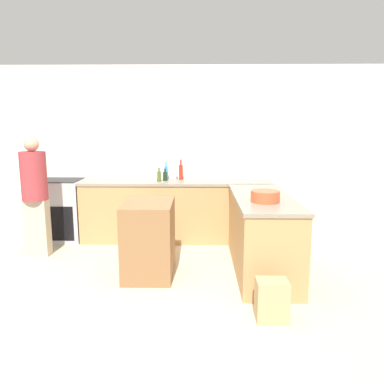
# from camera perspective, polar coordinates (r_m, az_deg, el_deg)

# --- Properties ---
(ground_plane) EXTENTS (14.00, 14.00, 0.00)m
(ground_plane) POSITION_cam_1_polar(r_m,az_deg,el_deg) (4.09, -4.02, -15.75)
(ground_plane) COLOR beige
(wall_back) EXTENTS (8.00, 0.06, 2.70)m
(wall_back) POSITION_cam_1_polar(r_m,az_deg,el_deg) (6.05, -2.21, 6.05)
(wall_back) COLOR white
(wall_back) RESTS_ON ground_plane
(counter_back) EXTENTS (2.93, 0.63, 0.94)m
(counter_back) POSITION_cam_1_polar(r_m,az_deg,el_deg) (5.85, -2.34, -2.82)
(counter_back) COLOR tan
(counter_back) RESTS_ON ground_plane
(counter_peninsula) EXTENTS (0.69, 1.88, 0.94)m
(counter_peninsula) POSITION_cam_1_polar(r_m,az_deg,el_deg) (4.72, 10.57, -6.19)
(counter_peninsula) COLOR tan
(counter_peninsula) RESTS_ON ground_plane
(range_oven) EXTENTS (0.74, 0.61, 0.95)m
(range_oven) POSITION_cam_1_polar(r_m,az_deg,el_deg) (6.23, -19.52, -2.57)
(range_oven) COLOR #ADADB2
(range_oven) RESTS_ON ground_plane
(island_table) EXTENTS (0.57, 0.83, 0.89)m
(island_table) POSITION_cam_1_polar(r_m,az_deg,el_deg) (4.55, -6.56, -7.03)
(island_table) COLOR brown
(island_table) RESTS_ON ground_plane
(mixing_bowl) EXTENTS (0.32, 0.32, 0.13)m
(mixing_bowl) POSITION_cam_1_polar(r_m,az_deg,el_deg) (4.25, 11.09, -0.66)
(mixing_bowl) COLOR #DB512D
(mixing_bowl) RESTS_ON counter_peninsula
(wine_bottle_dark) EXTENTS (0.07, 0.07, 0.19)m
(wine_bottle_dark) POSITION_cam_1_polar(r_m,az_deg,el_deg) (5.78, -4.13, 2.46)
(wine_bottle_dark) COLOR black
(wine_bottle_dark) RESTS_ON counter_back
(dish_soap_bottle) EXTENTS (0.06, 0.06, 0.29)m
(dish_soap_bottle) POSITION_cam_1_polar(r_m,az_deg,el_deg) (5.90, -3.97, 3.01)
(dish_soap_bottle) COLOR #338CBF
(dish_soap_bottle) RESTS_ON counter_back
(hot_sauce_bottle) EXTENTS (0.06, 0.06, 0.32)m
(hot_sauce_bottle) POSITION_cam_1_polar(r_m,az_deg,el_deg) (5.87, -1.70, 3.11)
(hot_sauce_bottle) COLOR red
(hot_sauce_bottle) RESTS_ON counter_back
(olive_oil_bottle) EXTENTS (0.06, 0.06, 0.21)m
(olive_oil_bottle) POSITION_cam_1_polar(r_m,az_deg,el_deg) (5.70, -5.03, 2.44)
(olive_oil_bottle) COLOR #475B1E
(olive_oil_bottle) RESTS_ON counter_back
(vinegar_bottle_clear) EXTENTS (0.08, 0.08, 0.23)m
(vinegar_bottle_clear) POSITION_cam_1_polar(r_m,az_deg,el_deg) (5.91, -2.71, 2.81)
(vinegar_bottle_clear) COLOR silver
(vinegar_bottle_clear) RESTS_ON counter_back
(person_by_range) EXTENTS (0.34, 0.34, 1.64)m
(person_by_range) POSITION_cam_1_polar(r_m,az_deg,el_deg) (5.48, -22.82, -0.06)
(person_by_range) COLOR #ADA38E
(person_by_range) RESTS_ON ground_plane
(paper_bag) EXTENTS (0.29, 0.23, 0.39)m
(paper_bag) POSITION_cam_1_polar(r_m,az_deg,el_deg) (3.67, 12.06, -15.83)
(paper_bag) COLOR tan
(paper_bag) RESTS_ON ground_plane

